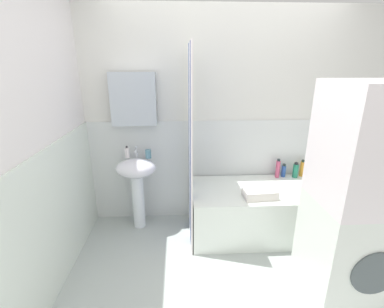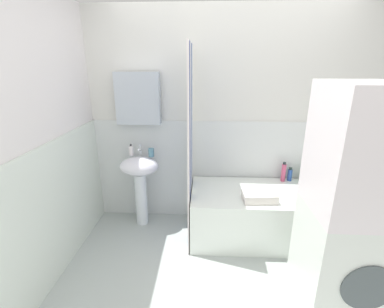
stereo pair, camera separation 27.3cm
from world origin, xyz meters
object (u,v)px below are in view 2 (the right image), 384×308
object	(u,v)px
conditioner_bottle	(310,173)
toothbrush_cup	(151,152)
soap_dispenser	(131,150)
towel_folded	(260,197)
bathtub	(258,214)
sink	(140,176)
body_wash_bottle	(290,175)
washer_dryer_stack	(356,211)
lotion_bottle	(302,175)
shampoo_bottle	(284,172)

from	to	relation	value
conditioner_bottle	toothbrush_cup	bearing A→B (deg)	-177.24
soap_dispenser	towel_folded	world-z (taller)	soap_dispenser
soap_dispenser	bathtub	size ratio (longest dim) A/B	0.09
soap_dispenser	bathtub	xyz separation A→B (m)	(1.42, -0.26, -0.62)
sink	bathtub	xyz separation A→B (m)	(1.32, -0.18, -0.34)
body_wash_bottle	washer_dryer_stack	bearing A→B (deg)	-86.85
soap_dispenser	body_wash_bottle	world-z (taller)	soap_dispenser
body_wash_bottle	conditioner_bottle	bearing A→B (deg)	1.19
toothbrush_cup	towel_folded	bearing A→B (deg)	-20.67
lotion_bottle	washer_dryer_stack	world-z (taller)	washer_dryer_stack
sink	towel_folded	bearing A→B (deg)	-16.70
washer_dryer_stack	shampoo_bottle	bearing A→B (deg)	96.92
lotion_bottle	shampoo_bottle	xyz separation A→B (m)	(-0.21, 0.01, 0.02)
body_wash_bottle	washer_dryer_stack	size ratio (longest dim) A/B	0.09
soap_dispenser	body_wash_bottle	bearing A→B (deg)	1.62
toothbrush_cup	shampoo_bottle	distance (m)	1.52
bathtub	lotion_bottle	distance (m)	0.69
sink	towel_folded	size ratio (longest dim) A/B	2.56
bathtub	soap_dispenser	bearing A→B (deg)	169.55
toothbrush_cup	washer_dryer_stack	size ratio (longest dim) A/B	0.05
conditioner_bottle	body_wash_bottle	xyz separation A→B (m)	(-0.22, -0.00, -0.02)
bathtub	lotion_bottle	xyz separation A→B (m)	(0.53, 0.28, 0.35)
sink	washer_dryer_stack	size ratio (longest dim) A/B	0.48
bathtub	body_wash_bottle	distance (m)	0.61
sink	towel_folded	distance (m)	1.33
soap_dispenser	lotion_bottle	xyz separation A→B (m)	(1.94, 0.02, -0.26)
washer_dryer_stack	towel_folded	bearing A→B (deg)	125.11
conditioner_bottle	soap_dispenser	bearing A→B (deg)	-178.43
sink	body_wash_bottle	xyz separation A→B (m)	(1.71, 0.13, 0.00)
conditioner_bottle	bathtub	bearing A→B (deg)	-152.75
bathtub	conditioner_bottle	bearing A→B (deg)	27.25
sink	shampoo_bottle	distance (m)	1.64
bathtub	body_wash_bottle	bearing A→B (deg)	38.48
toothbrush_cup	washer_dryer_stack	bearing A→B (deg)	-34.88
shampoo_bottle	washer_dryer_stack	bearing A→B (deg)	-83.08
sink	lotion_bottle	xyz separation A→B (m)	(1.84, 0.10, 0.01)
conditioner_bottle	lotion_bottle	size ratio (longest dim) A/B	1.10
lotion_bottle	body_wash_bottle	size ratio (longest dim) A/B	1.17
lotion_bottle	shampoo_bottle	bearing A→B (deg)	176.55
bathtub	towel_folded	bearing A→B (deg)	-101.84
conditioner_bottle	lotion_bottle	world-z (taller)	conditioner_bottle
bathtub	washer_dryer_stack	world-z (taller)	washer_dryer_stack
conditioner_bottle	lotion_bottle	bearing A→B (deg)	-159.57
towel_folded	shampoo_bottle	bearing A→B (deg)	54.31
shampoo_bottle	lotion_bottle	bearing A→B (deg)	-3.45
washer_dryer_stack	soap_dispenser	bearing A→B (deg)	147.95
sink	bathtub	distance (m)	1.37
shampoo_bottle	towel_folded	xyz separation A→B (m)	(-0.36, -0.50, -0.06)
sink	soap_dispenser	distance (m)	0.31
towel_folded	washer_dryer_stack	bearing A→B (deg)	-54.89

